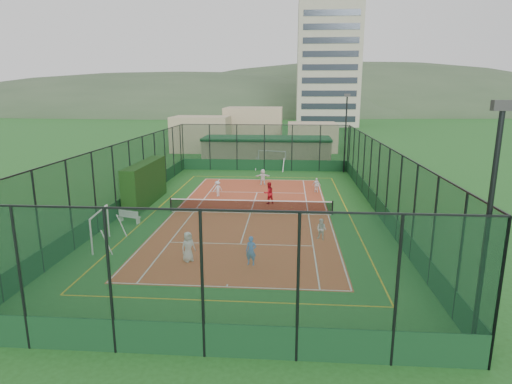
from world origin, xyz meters
TOP-DOWN VIEW (x-y plane):
  - ground at (0.00, 0.00)m, footprint 300.00×300.00m
  - court_slab at (0.00, 0.00)m, footprint 11.17×23.97m
  - tennis_net at (0.00, 0.00)m, footprint 11.67×0.12m
  - perimeter_fence at (0.00, 0.00)m, footprint 18.12×34.12m
  - floodlight_se at (8.60, -16.60)m, footprint 0.60×0.26m
  - floodlight_ne at (8.60, 16.60)m, footprint 0.60×0.26m
  - clubhouse at (0.00, 22.00)m, footprint 15.20×7.20m
  - apartment_tower at (12.00, 82.00)m, footprint 15.00×12.00m
  - distant_hills at (0.00, 150.00)m, footprint 200.00×60.00m
  - hedge_left at (-8.30, 2.11)m, footprint 1.10×7.34m
  - white_bench at (-7.80, -2.82)m, footprint 1.63×0.93m
  - futsal_goal_near at (-7.83, -7.15)m, footprint 3.11×1.21m
  - futsal_goal_far at (0.82, 17.60)m, footprint 3.34×1.70m
  - child_near_left at (-2.38, -9.06)m, footprint 0.89×0.88m
  - child_near_mid at (0.86, -9.29)m, footprint 0.58×0.43m
  - child_near_right at (4.64, -5.27)m, footprint 0.77×0.71m
  - child_far_left at (-3.16, 4.82)m, footprint 0.94×0.91m
  - child_far_right at (5.08, 6.88)m, footprint 0.78×0.50m
  - child_far_back at (0.30, 9.59)m, footprint 1.41×0.59m
  - coach at (1.17, 2.74)m, footprint 1.03×0.97m
  - tennis_balls at (-0.20, 1.43)m, footprint 6.19×0.59m

SIDE VIEW (x-z plane):
  - ground at x=0.00m, z-range 0.00..0.00m
  - distant_hills at x=0.00m, z-range -12.00..12.00m
  - court_slab at x=0.00m, z-range 0.00..0.01m
  - tennis_balls at x=-0.20m, z-range 0.01..0.08m
  - white_bench at x=-7.80m, z-range 0.00..0.89m
  - tennis_net at x=0.00m, z-range 0.00..1.06m
  - child_far_right at x=5.08m, z-range 0.01..1.25m
  - child_near_right at x=4.64m, z-range 0.01..1.27m
  - child_far_left at x=-3.16m, z-range 0.01..1.30m
  - child_near_mid at x=0.86m, z-range 0.01..1.48m
  - child_far_back at x=0.30m, z-range 0.01..1.49m
  - child_near_left at x=-2.38m, z-range 0.01..1.56m
  - coach at x=1.17m, z-range 0.01..1.70m
  - futsal_goal_near at x=-7.83m, z-range 0.00..1.96m
  - futsal_goal_far at x=0.82m, z-range 0.00..2.07m
  - clubhouse at x=0.00m, z-range 0.00..3.15m
  - hedge_left at x=-8.30m, z-range 0.00..3.21m
  - perimeter_fence at x=0.00m, z-range 0.00..5.00m
  - floodlight_se at x=8.60m, z-range 0.00..8.25m
  - floodlight_ne at x=8.60m, z-range 0.00..8.25m
  - apartment_tower at x=12.00m, z-range 0.00..30.00m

